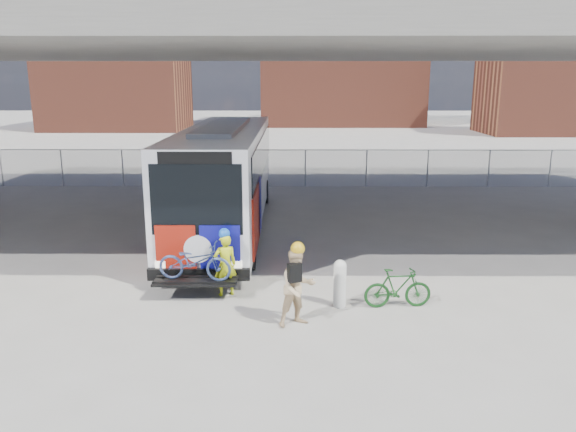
{
  "coord_description": "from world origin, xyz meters",
  "views": [
    {
      "loc": [
        0.31,
        -15.32,
        5.19
      ],
      "look_at": [
        0.22,
        -0.66,
        1.6
      ],
      "focal_mm": 35.0,
      "sensor_mm": 36.0,
      "label": 1
    }
  ],
  "objects_px": {
    "cyclist_hivis": "(225,263)",
    "bike_parked": "(398,288)",
    "bus": "(225,170)",
    "cyclist_tan": "(298,286)",
    "bollard": "(340,281)"
  },
  "relations": [
    {
      "from": "cyclist_hivis",
      "to": "bus",
      "type": "bearing_deg",
      "value": -104.6
    },
    {
      "from": "bollard",
      "to": "bike_parked",
      "type": "distance_m",
      "value": 1.35
    },
    {
      "from": "bus",
      "to": "bollard",
      "type": "bearing_deg",
      "value": -63.82
    },
    {
      "from": "cyclist_tan",
      "to": "bike_parked",
      "type": "height_order",
      "value": "cyclist_tan"
    },
    {
      "from": "bus",
      "to": "bike_parked",
      "type": "relative_size",
      "value": 8.24
    },
    {
      "from": "bus",
      "to": "bollard",
      "type": "height_order",
      "value": "bus"
    },
    {
      "from": "bus",
      "to": "cyclist_tan",
      "type": "distance_m",
      "value": 8.5
    },
    {
      "from": "bus",
      "to": "cyclist_hivis",
      "type": "xyz_separation_m",
      "value": [
        0.7,
        -6.32,
        -1.29
      ]
    },
    {
      "from": "bus",
      "to": "bike_parked",
      "type": "height_order",
      "value": "bus"
    },
    {
      "from": "bollard",
      "to": "bike_parked",
      "type": "xyz_separation_m",
      "value": [
        1.34,
        -0.07,
        -0.13
      ]
    },
    {
      "from": "bollard",
      "to": "cyclist_tan",
      "type": "distance_m",
      "value": 1.48
    },
    {
      "from": "cyclist_hivis",
      "to": "bike_parked",
      "type": "relative_size",
      "value": 1.08
    },
    {
      "from": "bollard",
      "to": "bike_parked",
      "type": "bearing_deg",
      "value": -3.17
    },
    {
      "from": "cyclist_hivis",
      "to": "bike_parked",
      "type": "xyz_separation_m",
      "value": [
        4.09,
        -0.75,
        -0.35
      ]
    },
    {
      "from": "cyclist_hivis",
      "to": "bike_parked",
      "type": "distance_m",
      "value": 4.17
    }
  ]
}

